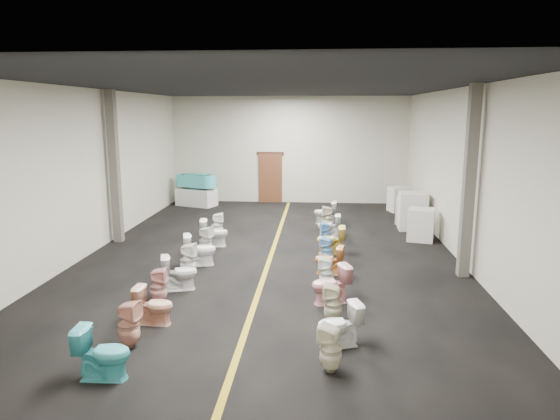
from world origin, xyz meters
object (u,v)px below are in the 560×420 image
at_px(toilet_left_0, 103,353).
at_px(toilet_left_4, 179,272).
at_px(bathtub, 196,180).
at_px(display_table, 197,197).
at_px(toilet_right_4, 326,273).
at_px(appliance_crate_c, 407,211).
at_px(toilet_left_6, 200,250).
at_px(toilet_right_7, 331,240).
at_px(toilet_left_5, 188,260).
at_px(toilet_right_11, 326,213).
at_px(toilet_right_9, 329,226).
at_px(toilet_right_10, 328,218).
at_px(appliance_crate_b, 412,211).
at_px(toilet_left_7, 205,241).
at_px(toilet_right_3, 331,285).
at_px(toilet_right_2, 333,304).
at_px(appliance_crate_d, 398,199).
at_px(toilet_left_3, 158,286).
at_px(toilet_right_1, 339,325).
at_px(appliance_crate_a, 421,225).
at_px(toilet_right_6, 327,250).
at_px(toilet_left_1, 129,324).
at_px(toilet_right_5, 329,260).
at_px(toilet_right_0, 331,349).
at_px(toilet_left_8, 214,233).
at_px(toilet_right_8, 326,234).
at_px(toilet_left_2, 154,305).
at_px(toilet_left_9, 217,225).

bearing_deg(toilet_left_0, toilet_left_4, -3.55).
bearing_deg(bathtub, display_table, 0.00).
bearing_deg(toilet_right_4, appliance_crate_c, 167.91).
height_order(toilet_left_6, toilet_right_7, toilet_left_6).
distance_m(toilet_left_5, toilet_right_11, 6.77).
bearing_deg(toilet_right_11, toilet_right_9, 11.34).
xyz_separation_m(toilet_left_6, toilet_right_10, (3.32, 4.10, -0.01)).
distance_m(appliance_crate_b, toilet_right_11, 2.93).
relative_size(toilet_left_6, toilet_right_4, 1.14).
bearing_deg(appliance_crate_b, toilet_left_7, -150.37).
height_order(toilet_right_3, toilet_right_7, toilet_right_3).
bearing_deg(toilet_right_2, bathtub, -144.70).
relative_size(appliance_crate_d, toilet_left_3, 1.25).
xyz_separation_m(toilet_left_5, toilet_left_6, (0.08, 0.89, 0.00)).
bearing_deg(toilet_right_3, toilet_right_1, -16.56).
bearing_deg(appliance_crate_a, toilet_left_0, -126.14).
bearing_deg(appliance_crate_b, toilet_right_10, -172.23).
relative_size(toilet_left_0, toilet_right_11, 1.00).
distance_m(appliance_crate_b, toilet_right_6, 4.98).
bearing_deg(toilet_right_2, toilet_left_1, -59.96).
bearing_deg(toilet_left_4, toilet_right_5, -84.94).
height_order(appliance_crate_a, toilet_left_0, appliance_crate_a).
height_order(appliance_crate_b, toilet_right_6, appliance_crate_b).
height_order(toilet_left_7, toilet_right_6, toilet_left_7).
xyz_separation_m(appliance_crate_b, toilet_right_0, (-2.91, -9.56, -0.24)).
xyz_separation_m(bathtub, toilet_right_4, (5.27, -9.53, -0.71)).
bearing_deg(toilet_left_8, toilet_right_8, -90.92).
distance_m(toilet_right_1, toilet_right_8, 6.46).
distance_m(bathtub, toilet_right_7, 8.70).
bearing_deg(toilet_left_5, toilet_right_5, -77.28).
bearing_deg(appliance_crate_d, bathtub, 175.78).
distance_m(appliance_crate_a, toilet_right_11, 3.50).
xyz_separation_m(appliance_crate_c, toilet_left_2, (-6.13, -9.02, -0.08)).
bearing_deg(appliance_crate_a, appliance_crate_c, 90.00).
height_order(toilet_left_2, toilet_left_5, toilet_left_5).
bearing_deg(bathtub, appliance_crate_b, -1.19).
bearing_deg(toilet_right_8, toilet_left_4, -47.71).
distance_m(toilet_left_8, toilet_right_6, 3.55).
bearing_deg(toilet_left_0, toilet_right_1, -71.89).
bearing_deg(toilet_left_9, toilet_left_8, -179.81).
bearing_deg(appliance_crate_d, appliance_crate_c, -90.00).
bearing_deg(toilet_left_0, appliance_crate_d, -27.94).
distance_m(display_table, appliance_crate_b, 8.95).
relative_size(toilet_left_0, toilet_left_8, 1.00).
bearing_deg(toilet_right_9, toilet_right_0, 1.85).
xyz_separation_m(toilet_left_1, toilet_right_6, (3.36, 4.98, -0.06)).
relative_size(appliance_crate_b, toilet_left_4, 1.56).
bearing_deg(toilet_right_9, toilet_right_2, 2.34).
bearing_deg(toilet_right_5, toilet_left_5, -73.28).
relative_size(appliance_crate_c, toilet_right_2, 1.17).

